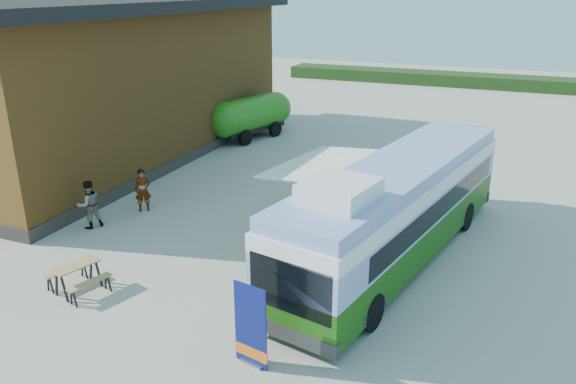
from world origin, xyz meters
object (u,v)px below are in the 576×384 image
at_px(banner, 251,333).
at_px(picnic_table, 77,271).
at_px(person_a, 143,190).
at_px(slurry_tanker, 251,115).
at_px(bus, 397,207).
at_px(person_b, 89,204).

relative_size(banner, picnic_table, 1.17).
height_order(picnic_table, person_a, person_a).
bearing_deg(banner, slurry_tanker, 127.75).
relative_size(picnic_table, slurry_tanker, 0.29).
bearing_deg(person_a, slurry_tanker, 54.50).
bearing_deg(picnic_table, banner, 5.92).
distance_m(bus, banner, 6.76).
distance_m(banner, person_a, 10.40).
bearing_deg(person_b, bus, 126.64).
bearing_deg(slurry_tanker, person_a, -68.25).
bearing_deg(banner, picnic_table, -178.66).
xyz_separation_m(picnic_table, person_a, (-1.93, 5.72, 0.21)).
height_order(bus, person_b, bus).
relative_size(person_a, person_b, 0.94).
height_order(banner, slurry_tanker, slurry_tanker).
distance_m(banner, slurry_tanker, 20.09).
height_order(banner, person_a, banner).
xyz_separation_m(person_a, person_b, (-0.80, -2.04, 0.05)).
bearing_deg(person_a, picnic_table, -111.67).
bearing_deg(person_a, banner, -81.19).
xyz_separation_m(banner, slurry_tanker, (-8.81, 18.05, 0.50)).
distance_m(bus, slurry_tanker, 15.75).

